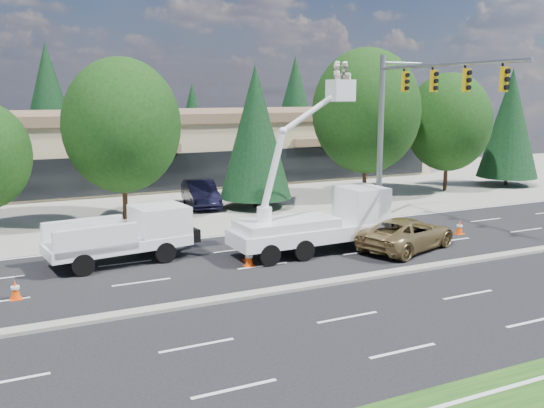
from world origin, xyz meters
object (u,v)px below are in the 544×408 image
bucket_truck (321,213)px  signal_mast (406,111)px  utility_pickup (128,240)px  minivan (407,234)px

bucket_truck → signal_mast: bearing=21.2°
signal_mast → bucket_truck: signal_mast is taller
signal_mast → bucket_truck: bearing=-157.1°
signal_mast → bucket_truck: 8.43m
utility_pickup → bucket_truck: bucket_truck is taller
utility_pickup → minivan: bearing=-23.4°
bucket_truck → minivan: (3.66, -1.42, -1.02)m
bucket_truck → minivan: bucket_truck is taller
utility_pickup → minivan: 12.28m
utility_pickup → signal_mast: bearing=-4.1°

